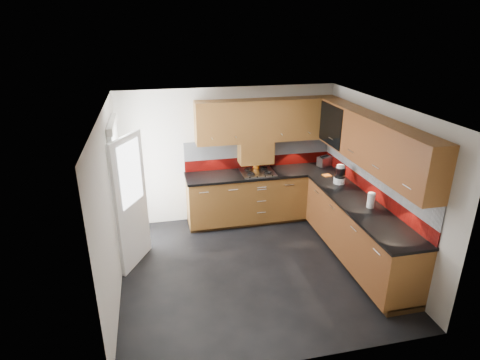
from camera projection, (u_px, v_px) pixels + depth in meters
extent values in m
cube|color=black|center=(253.00, 269.00, 5.98)|extent=(4.00, 3.80, 0.02)
cube|color=white|center=(255.00, 105.00, 5.07)|extent=(4.00, 3.80, 0.10)
cube|color=beige|center=(229.00, 154.00, 7.20)|extent=(4.00, 0.08, 2.64)
cube|color=beige|center=(302.00, 270.00, 3.87)|extent=(4.00, 0.08, 2.64)
cube|color=beige|center=(108.00, 208.00, 5.14)|extent=(0.08, 3.80, 2.64)
cube|color=beige|center=(381.00, 183.00, 5.93)|extent=(0.08, 3.80, 2.64)
cube|color=brown|center=(262.00, 196.00, 7.27)|extent=(2.70, 0.60, 0.95)
cube|color=brown|center=(358.00, 232.00, 6.04)|extent=(0.60, 2.60, 0.95)
cube|color=#3D2611|center=(261.00, 216.00, 7.46)|extent=(2.70, 0.54, 0.10)
cube|color=#3D2611|center=(357.00, 256.00, 6.20)|extent=(0.54, 2.60, 0.10)
cube|color=black|center=(262.00, 173.00, 7.10)|extent=(2.72, 0.62, 0.04)
cube|color=black|center=(361.00, 206.00, 5.85)|extent=(0.62, 2.60, 0.04)
cube|color=#6C0C09|center=(259.00, 161.00, 7.32)|extent=(2.70, 0.02, 0.20)
cube|color=#AFB3B8|center=(259.00, 147.00, 7.22)|extent=(2.70, 0.02, 0.34)
cube|color=#6C0C09|center=(370.00, 188.00, 6.16)|extent=(0.02, 3.20, 0.20)
cube|color=#AFB3B8|center=(372.00, 172.00, 6.05)|extent=(0.02, 3.20, 0.34)
cube|color=brown|center=(267.00, 120.00, 6.91)|extent=(2.50, 0.33, 0.72)
cube|color=brown|center=(372.00, 142.00, 5.68)|extent=(0.33, 2.87, 0.72)
cube|color=silver|center=(261.00, 135.00, 6.79)|extent=(1.80, 0.01, 0.16)
cube|color=silver|center=(361.00, 157.00, 5.69)|extent=(0.01, 2.00, 0.16)
cube|color=brown|center=(256.00, 152.00, 7.07)|extent=(0.60, 0.33, 0.40)
cube|color=black|center=(330.00, 125.00, 6.58)|extent=(0.01, 0.80, 0.66)
cube|color=#FFD18C|center=(348.00, 124.00, 6.64)|extent=(0.01, 0.76, 0.64)
cube|color=black|center=(340.00, 123.00, 6.61)|extent=(0.29, 0.76, 0.01)
cylinder|color=black|center=(348.00, 121.00, 6.34)|extent=(0.07, 0.07, 0.16)
cylinder|color=black|center=(343.00, 119.00, 6.48)|extent=(0.07, 0.07, 0.16)
cylinder|color=white|center=(339.00, 117.00, 6.61)|extent=(0.07, 0.07, 0.16)
cylinder|color=black|center=(335.00, 115.00, 6.75)|extent=(0.07, 0.07, 0.16)
cube|color=white|center=(120.00, 193.00, 6.04)|extent=(0.06, 0.95, 2.04)
cube|color=white|center=(131.00, 203.00, 5.76)|extent=(0.42, 0.73, 1.98)
cube|color=white|center=(130.00, 173.00, 5.60)|extent=(0.28, 0.50, 0.90)
cube|color=silver|center=(258.00, 172.00, 7.06)|extent=(0.58, 0.50, 0.02)
torus|color=black|center=(251.00, 174.00, 6.91)|extent=(0.13, 0.13, 0.02)
torus|color=black|center=(268.00, 173.00, 6.97)|extent=(0.13, 0.13, 0.02)
torus|color=black|center=(248.00, 169.00, 7.13)|extent=(0.13, 0.13, 0.02)
torus|color=black|center=(264.00, 168.00, 7.19)|extent=(0.13, 0.13, 0.02)
cube|color=black|center=(261.00, 177.00, 6.84)|extent=(0.44, 0.04, 0.02)
cylinder|color=orange|center=(256.00, 165.00, 7.21)|extent=(0.11, 0.11, 0.14)
cylinder|color=brown|center=(256.00, 156.00, 7.17)|extent=(0.06, 0.02, 0.28)
cylinder|color=brown|center=(257.00, 157.00, 7.17)|extent=(0.05, 0.03, 0.26)
cylinder|color=brown|center=(256.00, 156.00, 7.16)|extent=(0.06, 0.02, 0.29)
cylinder|color=brown|center=(257.00, 157.00, 7.17)|extent=(0.03, 0.04, 0.24)
cylinder|color=brown|center=(255.00, 156.00, 7.16)|extent=(0.04, 0.04, 0.27)
cube|color=silver|center=(324.00, 161.00, 7.36)|extent=(0.29, 0.24, 0.17)
cube|color=black|center=(325.00, 157.00, 7.33)|extent=(0.19, 0.09, 0.01)
cube|color=black|center=(324.00, 156.00, 7.36)|extent=(0.19, 0.09, 0.01)
cylinder|color=white|center=(339.00, 180.00, 6.59)|extent=(0.19, 0.19, 0.10)
cylinder|color=black|center=(340.00, 172.00, 6.54)|extent=(0.18, 0.18, 0.17)
cylinder|color=white|center=(341.00, 166.00, 6.50)|extent=(0.13, 0.13, 0.04)
cylinder|color=white|center=(371.00, 200.00, 5.72)|extent=(0.14, 0.14, 0.22)
cube|color=orange|center=(327.00, 175.00, 6.92)|extent=(0.15, 0.13, 0.01)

